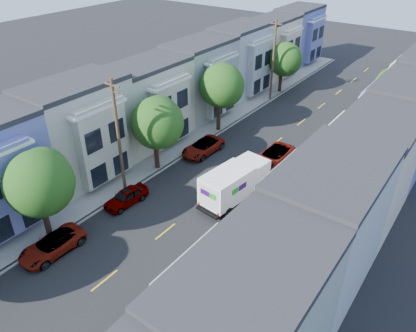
# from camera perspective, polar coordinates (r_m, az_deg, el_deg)

# --- Properties ---
(ground) EXTENTS (160.00, 160.00, 0.00)m
(ground) POSITION_cam_1_polar(r_m,az_deg,el_deg) (31.02, -6.01, -9.17)
(ground) COLOR black
(ground) RESTS_ON ground
(road_slab) EXTENTS (12.00, 70.00, 0.02)m
(road_slab) POSITION_cam_1_polar(r_m,az_deg,el_deg) (41.25, 7.79, 1.87)
(road_slab) COLOR black
(road_slab) RESTS_ON ground
(curb_left) EXTENTS (0.30, 70.00, 0.15)m
(curb_left) POSITION_cam_1_polar(r_m,az_deg,el_deg) (43.98, 0.90, 4.22)
(curb_left) COLOR gray
(curb_left) RESTS_ON ground
(curb_right) EXTENTS (0.30, 70.00, 0.15)m
(curb_right) POSITION_cam_1_polar(r_m,az_deg,el_deg) (39.21, 15.52, -0.63)
(curb_right) COLOR gray
(curb_right) RESTS_ON ground
(sidewalk_left) EXTENTS (2.60, 70.00, 0.15)m
(sidewalk_left) POSITION_cam_1_polar(r_m,az_deg,el_deg) (44.66, -0.47, 4.66)
(sidewalk_left) COLOR gray
(sidewalk_left) RESTS_ON ground
(sidewalk_right) EXTENTS (2.60, 70.00, 0.15)m
(sidewalk_right) POSITION_cam_1_polar(r_m,az_deg,el_deg) (38.89, 17.27, -1.22)
(sidewalk_right) COLOR gray
(sidewalk_right) RESTS_ON ground
(centerline) EXTENTS (0.12, 70.00, 0.01)m
(centerline) POSITION_cam_1_polar(r_m,az_deg,el_deg) (41.26, 7.79, 1.86)
(centerline) COLOR gold
(centerline) RESTS_ON ground
(townhouse_row_left) EXTENTS (5.00, 70.00, 8.50)m
(townhouse_row_left) POSITION_cam_1_polar(r_m,az_deg,el_deg) (46.82, -4.24, 5.78)
(townhouse_row_left) COLOR beige
(townhouse_row_left) RESTS_ON ground
(townhouse_row_right) EXTENTS (5.00, 70.00, 8.50)m
(townhouse_row_right) POSITION_cam_1_polar(r_m,az_deg,el_deg) (38.22, 22.52, -3.06)
(townhouse_row_right) COLOR beige
(townhouse_row_right) RESTS_ON ground
(tree_b) EXTENTS (4.70, 4.70, 7.18)m
(tree_b) POSITION_cam_1_polar(r_m,az_deg,el_deg) (29.73, -22.70, -2.24)
(tree_b) COLOR black
(tree_b) RESTS_ON ground
(tree_c) EXTENTS (4.70, 4.70, 7.18)m
(tree_c) POSITION_cam_1_polar(r_m,az_deg,el_deg) (36.10, -7.24, 6.03)
(tree_c) COLOR black
(tree_c) RESTS_ON ground
(tree_d) EXTENTS (4.70, 4.70, 7.63)m
(tree_d) POSITION_cam_1_polar(r_m,az_deg,el_deg) (43.22, 1.88, 11.20)
(tree_d) COLOR black
(tree_d) RESTS_ON ground
(tree_e) EXTENTS (4.41, 4.41, 6.78)m
(tree_e) POSITION_cam_1_polar(r_m,az_deg,el_deg) (55.65, 10.71, 14.51)
(tree_e) COLOR black
(tree_e) RESTS_ON ground
(tree_far_r) EXTENTS (3.10, 3.10, 5.65)m
(tree_far_r) POSITION_cam_1_polar(r_m,az_deg,el_deg) (51.92, 23.99, 10.60)
(tree_far_r) COLOR black
(tree_far_r) RESTS_ON ground
(utility_pole_near) EXTENTS (1.60, 0.26, 10.00)m
(utility_pole_near) POSITION_cam_1_polar(r_m,az_deg,el_deg) (33.19, -12.45, 3.83)
(utility_pole_near) COLOR #42301E
(utility_pole_near) RESTS_ON ground
(utility_pole_far) EXTENTS (1.60, 0.26, 10.00)m
(utility_pole_far) POSITION_cam_1_polar(r_m,az_deg,el_deg) (52.67, 9.15, 14.40)
(utility_pole_far) COLOR #42301E
(utility_pole_far) RESTS_ON ground
(fedex_truck) EXTENTS (2.48, 6.45, 3.09)m
(fedex_truck) POSITION_cam_1_polar(r_m,az_deg,el_deg) (33.16, 3.76, -2.33)
(fedex_truck) COLOR white
(fedex_truck) RESTS_ON ground
(lead_sedan) EXTENTS (2.59, 5.31, 1.45)m
(lead_sedan) POSITION_cam_1_polar(r_m,az_deg,el_deg) (39.34, 9.23, 1.40)
(lead_sedan) COLOR black
(lead_sedan) RESTS_ON ground
(parked_left_b) EXTENTS (2.24, 4.71, 1.30)m
(parked_left_b) POSITION_cam_1_polar(r_m,az_deg,el_deg) (30.74, -21.07, -10.38)
(parked_left_b) COLOR #0A0738
(parked_left_b) RESTS_ON ground
(parked_left_c) EXTENTS (1.85, 4.23, 1.34)m
(parked_left_c) POSITION_cam_1_polar(r_m,az_deg,el_deg) (33.90, -11.42, -4.29)
(parked_left_c) COLOR #969697
(parked_left_c) RESTS_ON ground
(parked_left_d) EXTENTS (2.46, 5.00, 1.36)m
(parked_left_d) POSITION_cam_1_polar(r_m,az_deg,el_deg) (40.49, -0.72, 2.67)
(parked_left_d) COLOR #60130E
(parked_left_d) RESTS_ON ground
(parked_right_a) EXTENTS (1.98, 4.67, 1.52)m
(parked_right_a) POSITION_cam_1_polar(r_m,az_deg,el_deg) (24.61, -8.25, -20.65)
(parked_right_a) COLOR #575757
(parked_right_a) RESTS_ON ground
(parked_right_b) EXTENTS (2.63, 5.05, 1.36)m
(parked_right_b) POSITION_cam_1_polar(r_m,az_deg,el_deg) (28.02, 1.11, -12.39)
(parked_right_b) COLOR silver
(parked_right_b) RESTS_ON ground
(parked_right_c) EXTENTS (2.13, 4.37, 1.27)m
(parked_right_c) POSITION_cam_1_polar(r_m,az_deg,el_deg) (42.53, 16.21, 2.75)
(parked_right_c) COLOR black
(parked_right_c) RESTS_ON ground
(parked_right_d) EXTENTS (1.63, 3.98, 1.28)m
(parked_right_d) POSITION_cam_1_polar(r_m,az_deg,el_deg) (50.21, 19.95, 6.55)
(parked_right_d) COLOR #0C1340
(parked_right_d) RESTS_ON ground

